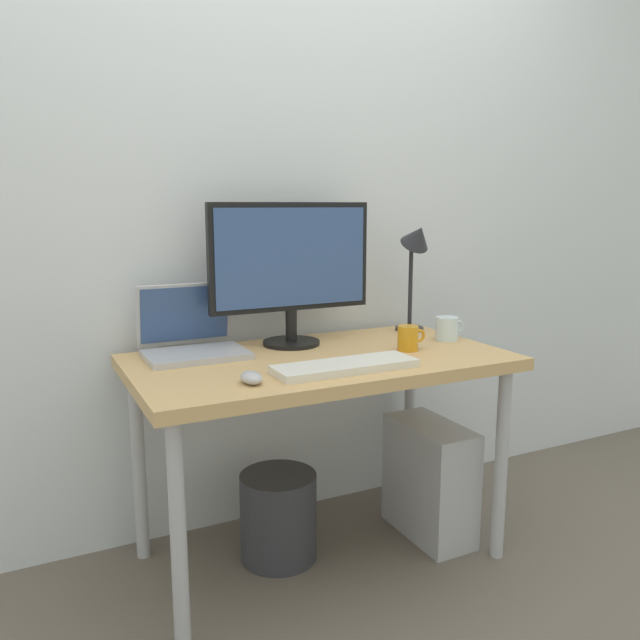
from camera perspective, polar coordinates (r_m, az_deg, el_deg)
ground_plane at (r=2.33m, az=0.00°, el=-20.47°), size 6.00×6.00×0.00m
back_wall at (r=2.36m, az=-4.33°, el=12.93°), size 4.40×0.04×2.60m
desk at (r=2.07m, az=0.00°, el=-5.15°), size 1.21×0.66×0.71m
monitor at (r=2.18m, az=-2.63°, el=5.01°), size 0.59×0.20×0.49m
laptop at (r=2.11m, az=-11.52°, el=-1.51°), size 0.32×0.26×0.23m
desk_lamp at (r=2.44m, az=8.66°, el=6.01°), size 0.11×0.16×0.43m
keyboard at (r=1.89m, az=2.29°, el=-4.19°), size 0.44×0.14×0.02m
mouse at (r=1.76m, az=-6.21°, el=-5.18°), size 0.06×0.09×0.03m
coffee_mug at (r=2.15m, az=7.97°, el=-1.62°), size 0.11×0.07×0.08m
glass_cup at (r=2.34m, az=11.41°, el=-0.76°), size 0.12×0.08×0.09m
computer_tower at (r=2.40m, az=9.85°, el=-13.98°), size 0.18×0.36×0.42m
wastebasket at (r=2.26m, az=-3.77°, el=-17.22°), size 0.26×0.26×0.30m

